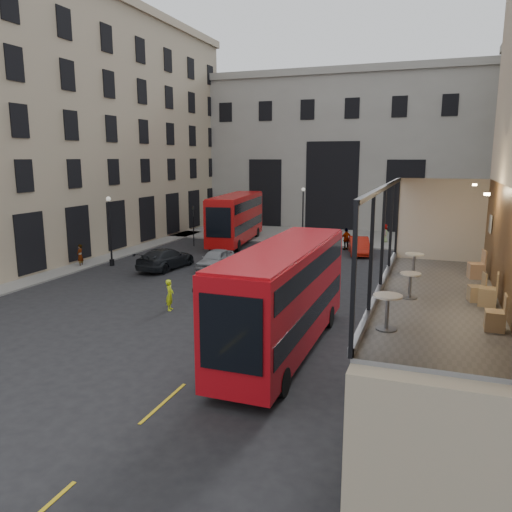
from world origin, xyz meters
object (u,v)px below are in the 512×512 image
(traffic_light_near, at_px, (290,265))
(car_c, at_px, (166,258))
(pedestrian_b, at_px, (229,238))
(street_lamp_a, at_px, (110,235))
(bicycle, at_px, (208,288))
(car_b, at_px, (359,246))
(pedestrian_c, at_px, (346,239))
(pedestrian_e, at_px, (80,256))
(cafe_table_mid, at_px, (410,282))
(bus_far, at_px, (236,216))
(street_lamp_b, at_px, (303,218))
(cafe_chair_a, at_px, (495,319))
(cafe_chair_b, at_px, (488,295))
(cafe_chair_d, at_px, (477,270))
(pedestrian_a, at_px, (221,228))
(cafe_table_far, at_px, (414,261))
(cafe_chair_c, at_px, (477,293))
(traffic_light_far, at_px, (193,220))
(pedestrian_d, at_px, (385,234))
(bus_near, at_px, (285,293))
(cafe_table_near, at_px, (387,307))
(car_a, at_px, (216,259))
(cyclist, at_px, (170,295))

(traffic_light_near, relative_size, car_c, 0.70)
(pedestrian_b, bearing_deg, street_lamp_a, -152.62)
(bicycle, bearing_deg, car_b, -30.81)
(pedestrian_c, bearing_deg, pedestrian_e, -4.70)
(pedestrian_e, bearing_deg, car_c, 92.75)
(street_lamp_a, distance_m, cafe_table_mid, 29.47)
(bus_far, xyz_separation_m, cafe_table_mid, (17.55, -31.16, 2.40))
(street_lamp_b, bearing_deg, cafe_chair_a, -69.49)
(cafe_chair_b, bearing_deg, cafe_chair_d, 91.47)
(car_c, relative_size, cafe_table_mid, 8.00)
(street_lamp_b, height_order, bus_far, street_lamp_b)
(pedestrian_a, height_order, pedestrian_b, pedestrian_a)
(cafe_table_far, xyz_separation_m, cafe_chair_a, (1.86, -4.64, -0.22))
(pedestrian_b, distance_m, cafe_chair_c, 34.91)
(traffic_light_far, bearing_deg, street_lamp_b, 33.69)
(car_c, relative_size, pedestrian_d, 2.92)
(bus_near, distance_m, car_b, 23.22)
(cafe_table_near, distance_m, cafe_table_mid, 2.72)
(car_c, relative_size, cafe_table_far, 7.67)
(traffic_light_far, relative_size, car_b, 0.84)
(car_a, bearing_deg, car_c, -160.93)
(pedestrian_a, xyz_separation_m, pedestrian_d, (16.75, 1.45, 0.01))
(car_c, relative_size, cyclist, 3.16)
(cafe_table_mid, bearing_deg, street_lamp_a, 140.95)
(cafe_table_near, xyz_separation_m, cafe_chair_b, (2.20, 2.67, -0.25))
(bus_near, xyz_separation_m, bus_far, (-12.26, 24.75, 0.06))
(traffic_light_near, xyz_separation_m, pedestrian_d, (2.79, 23.81, -1.50))
(pedestrian_d, relative_size, cafe_chair_b, 2.17)
(cafe_table_far, bearing_deg, cafe_table_near, -93.31)
(bus_near, distance_m, cafe_table_mid, 8.66)
(street_lamp_b, xyz_separation_m, cafe_chair_d, (13.59, -31.52, 2.47))
(bicycle, distance_m, cafe_chair_d, 17.67)
(pedestrian_d, relative_size, cafe_table_near, 2.41)
(cafe_table_mid, bearing_deg, traffic_light_near, 118.54)
(bus_far, distance_m, cafe_table_near, 38.07)
(car_b, relative_size, cafe_chair_d, 5.13)
(cafe_table_mid, relative_size, cafe_chair_a, 0.84)
(traffic_light_near, height_order, car_a, traffic_light_near)
(cafe_chair_b, bearing_deg, cafe_chair_c, 128.70)
(bus_near, relative_size, bus_far, 0.96)
(bicycle, relative_size, cafe_table_far, 2.77)
(pedestrian_b, distance_m, cafe_chair_a, 36.91)
(car_c, height_order, pedestrian_a, pedestrian_a)
(street_lamp_a, bearing_deg, cafe_chair_d, -32.25)
(traffic_light_far, bearing_deg, cafe_table_far, -51.18)
(pedestrian_e, relative_size, cafe_chair_d, 1.98)
(street_lamp_b, height_order, car_c, street_lamp_b)
(traffic_light_far, xyz_separation_m, pedestrian_b, (3.29, 0.72, -1.55))
(bus_far, distance_m, cyclist, 21.85)
(traffic_light_near, distance_m, cafe_chair_d, 13.05)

